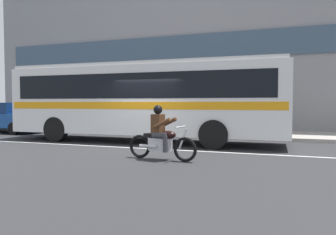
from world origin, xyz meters
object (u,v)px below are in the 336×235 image
motorcycle_with_rider (161,137)px  parked_hatchback_downstreet (4,117)px  fire_hydrant (130,125)px  transit_bus (144,97)px

motorcycle_with_rider → parked_hatchback_downstreet: (-11.14, 5.13, 0.20)m
parked_hatchback_downstreet → fire_hydrant: (7.15, 1.09, -0.33)m
transit_bus → fire_hydrant: size_ratio=15.21×
motorcycle_with_rider → fire_hydrant: bearing=122.7°
motorcycle_with_rider → fire_hydrant: motorcycle_with_rider is taller
fire_hydrant → parked_hatchback_downstreet: bearing=-171.3°
parked_hatchback_downstreet → fire_hydrant: parked_hatchback_downstreet is taller
transit_bus → motorcycle_with_rider: transit_bus is taller
motorcycle_with_rider → parked_hatchback_downstreet: parked_hatchback_downstreet is taller
transit_bus → fire_hydrant: transit_bus is taller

